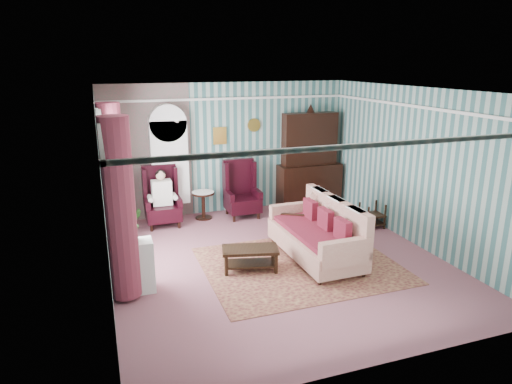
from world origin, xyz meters
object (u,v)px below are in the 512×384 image
object	(u,v)px
wingback_left	(162,197)
round_side_table	(203,205)
seated_woman	(162,199)
dresser_hutch	(310,157)
plant_stand	(135,267)
wingback_right	(242,189)
floral_armchair	(299,210)
sofa	(315,227)
bookcase	(170,169)
coffee_table	(250,259)
nest_table	(372,215)

from	to	relation	value
wingback_left	round_side_table	world-z (taller)	wingback_left
wingback_left	seated_woman	size ratio (longest dim) A/B	1.06
dresser_hutch	plant_stand	world-z (taller)	dresser_hutch
dresser_hutch	round_side_table	bearing A→B (deg)	-177.36
dresser_hutch	wingback_left	bearing A→B (deg)	-175.59
wingback_right	floral_armchair	distance (m)	1.64
sofa	floral_armchair	world-z (taller)	sofa
bookcase	round_side_table	size ratio (longest dim) A/B	3.73
bookcase	coffee_table	world-z (taller)	bookcase
nest_table	dresser_hutch	bearing A→B (deg)	107.39
bookcase	round_side_table	bearing A→B (deg)	-20.27
nest_table	round_side_table	bearing A→B (deg)	151.80
bookcase	nest_table	distance (m)	4.37
wingback_left	round_side_table	bearing A→B (deg)	9.46
wingback_right	floral_armchair	bearing A→B (deg)	-64.70
wingback_right	sofa	distance (m)	2.59
floral_armchair	round_side_table	bearing A→B (deg)	73.95
round_side_table	floral_armchair	bearing A→B (deg)	-46.43
dresser_hutch	wingback_right	size ratio (longest dim) A/B	1.89
wingback_right	nest_table	distance (m)	2.81
bookcase	round_side_table	xyz separation A→B (m)	(0.65, -0.24, -0.82)
seated_woman	plant_stand	distance (m)	2.87
bookcase	coffee_table	xyz separation A→B (m)	(0.80, -3.03, -0.92)
wingback_right	plant_stand	size ratio (longest dim) A/B	1.56
nest_table	coffee_table	xyz separation A→B (m)	(-3.02, -1.09, -0.07)
floral_armchair	bookcase	bearing A→B (deg)	80.03
wingback_right	coffee_table	distance (m)	2.76
round_side_table	sofa	size ratio (longest dim) A/B	0.28
nest_table	wingback_left	bearing A→B (deg)	159.15
sofa	seated_woman	bearing A→B (deg)	40.71
coffee_table	wingback_left	bearing A→B (deg)	111.63
seated_woman	floral_armchair	distance (m)	2.86
bookcase	seated_woman	xyz separation A→B (m)	(-0.25, -0.39, -0.53)
wingback_right	plant_stand	xyz separation A→B (m)	(-2.55, -2.75, -0.22)
wingback_left	round_side_table	distance (m)	0.97
dresser_hutch	plant_stand	distance (m)	5.31
dresser_hutch	coffee_table	world-z (taller)	dresser_hutch
bookcase	wingback_right	distance (m)	1.63
wingback_left	floral_armchair	world-z (taller)	wingback_left
seated_woman	round_side_table	size ratio (longest dim) A/B	1.97
nest_table	wingback_right	bearing A→B (deg)	146.25
round_side_table	seated_woman	bearing A→B (deg)	-170.54
seated_woman	wingback_right	bearing A→B (deg)	0.00
plant_stand	floral_armchair	xyz separation A→B (m)	(3.25, 1.27, 0.14)
wingback_right	sofa	bearing A→B (deg)	-78.41
coffee_table	wingback_right	bearing A→B (deg)	75.03
floral_armchair	nest_table	bearing A→B (deg)	-62.15
sofa	coffee_table	size ratio (longest dim) A/B	2.33
seated_woman	round_side_table	distance (m)	0.96
seated_woman	plant_stand	size ratio (longest dim) A/B	1.47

